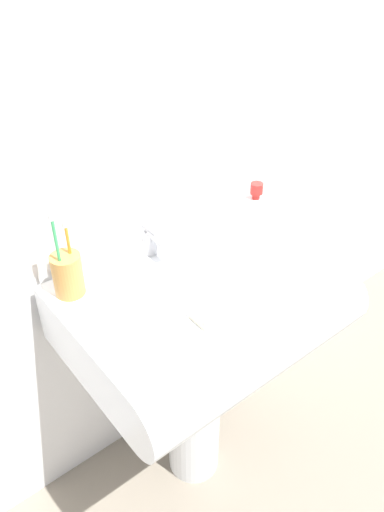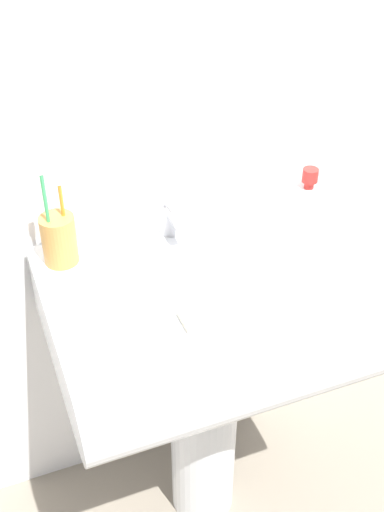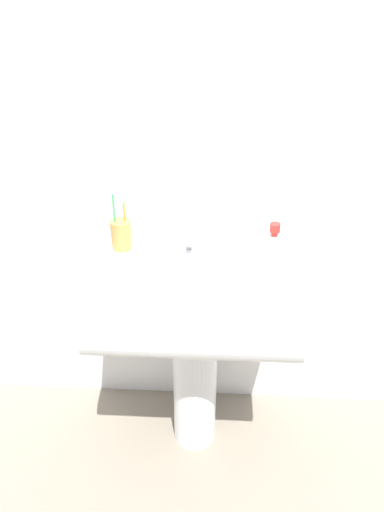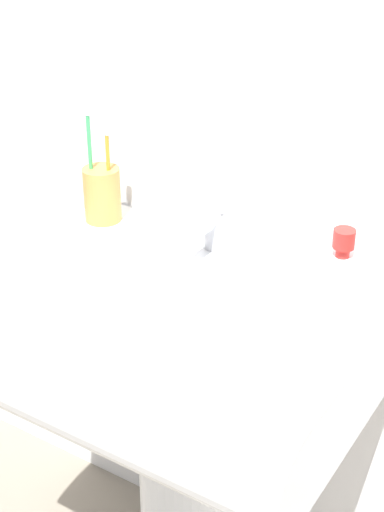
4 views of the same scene
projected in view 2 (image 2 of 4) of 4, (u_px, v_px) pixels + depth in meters
The scene contains 8 objects.
ground_plane at pixel (202, 497), 1.71m from camera, with size 6.00×6.00×0.00m, color gray.
wall_back at pixel (159, 8), 1.18m from camera, with size 5.00×0.05×2.40m, color white.
sink_pedestal at pixel (204, 423), 1.53m from camera, with size 0.16×0.16×0.61m, color white.
sink_basin at pixel (217, 319), 1.26m from camera, with size 0.64×0.48×0.16m.
faucet at pixel (171, 220), 1.33m from camera, with size 0.04×0.10×0.07m.
toothbrush_cup at pixel (59, 239), 1.24m from camera, with size 0.07×0.07×0.22m.
soap_bottle at pixel (306, 207), 1.33m from camera, with size 0.06×0.06×0.15m.
bar_soap at pixel (202, 315), 1.13m from camera, with size 0.08×0.06×0.02m, color silver.
Camera 2 is at (-0.38, -0.91, 1.53)m, focal length 45.00 mm.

